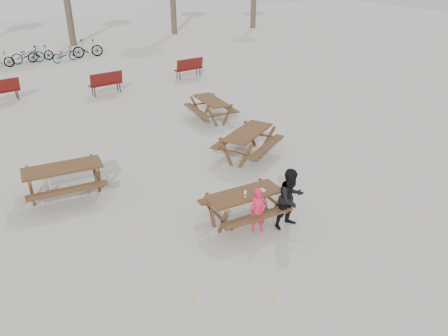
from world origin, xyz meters
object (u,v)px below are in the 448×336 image
picnic_table_north (65,181)px  soda_bottle (245,194)px  main_picnic_table (244,200)px  food_tray (261,191)px  picnic_table_east (248,144)px  adult (291,199)px  child (258,211)px  picnic_table_far (211,110)px

picnic_table_north → soda_bottle: bearing=-42.2°
main_picnic_table → picnic_table_north: 4.85m
food_tray → picnic_table_east: (1.63, 3.25, -0.36)m
soda_bottle → adult: (0.92, -0.53, -0.10)m
child → adult: size_ratio=0.74×
main_picnic_table → picnic_table_north: (-3.52, 3.33, -0.16)m
child → picnic_table_north: size_ratio=0.56×
picnic_table_north → picnic_table_far: bearing=32.2°
picnic_table_east → picnic_table_far: (0.55, 3.59, -0.03)m
main_picnic_table → soda_bottle: soda_bottle is taller
picnic_table_east → picnic_table_far: bearing=49.6°
picnic_table_far → soda_bottle: bearing=160.4°
adult → picnic_table_east: bearing=67.0°
picnic_table_far → food_tray: bearing=163.7°
food_tray → adult: adult is taller
main_picnic_table → child: size_ratio=1.63×
main_picnic_table → soda_bottle: bearing=-116.0°
child → adult: adult is taller
soda_bottle → adult: bearing=-29.8°
main_picnic_table → picnic_table_east: bearing=57.1°
main_picnic_table → picnic_table_far: bearing=69.0°
child → picnic_table_north: child is taller
child → picnic_table_far: size_ratio=0.60×
picnic_table_east → picnic_table_north: picnic_table_east is taller
soda_bottle → picnic_table_east: size_ratio=0.09×
picnic_table_far → adult: bearing=168.2°
soda_bottle → picnic_table_east: 3.93m
picnic_table_far → picnic_table_north: bearing=120.5°
picnic_table_north → picnic_table_far: 6.97m
food_tray → adult: (0.45, -0.57, -0.05)m
child → main_picnic_table: bearing=114.5°
food_tray → child: 0.57m
adult → child: bearing=161.8°
child → adult: 0.81m
child → picnic_table_far: 7.66m
child → picnic_table_north: 5.26m
child → picnic_table_east: child is taller
main_picnic_table → food_tray: food_tray is taller
picnic_table_east → picnic_table_north: (-5.55, 0.21, -0.00)m
main_picnic_table → picnic_table_far: picnic_table_far is taller
main_picnic_table → child: (0.06, -0.52, -0.03)m
food_tray → picnic_table_far: 7.19m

